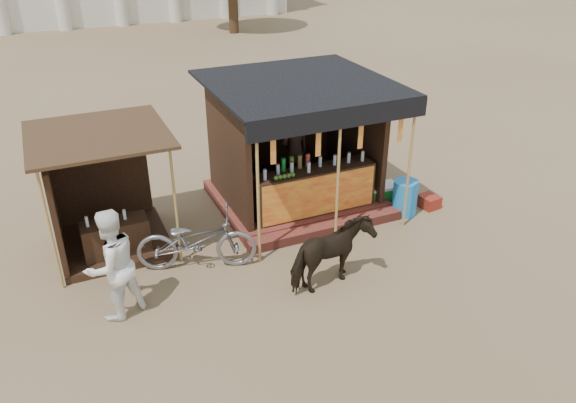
# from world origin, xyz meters

# --- Properties ---
(ground) EXTENTS (120.00, 120.00, 0.00)m
(ground) POSITION_xyz_m (0.00, 0.00, 0.00)
(ground) COLOR #846B4C
(ground) RESTS_ON ground
(main_stall) EXTENTS (3.60, 3.61, 2.78)m
(main_stall) POSITION_xyz_m (1.00, 3.36, 1.03)
(main_stall) COLOR brown
(main_stall) RESTS_ON ground
(secondary_stall) EXTENTS (2.40, 2.40, 2.38)m
(secondary_stall) POSITION_xyz_m (-3.17, 3.24, 0.85)
(secondary_stall) COLOR #332012
(secondary_stall) RESTS_ON ground
(cow) EXTENTS (1.61, 1.00, 1.27)m
(cow) POSITION_xyz_m (0.24, 0.31, 0.63)
(cow) COLOR black
(cow) RESTS_ON ground
(motorbike) EXTENTS (2.28, 1.39, 1.13)m
(motorbike) POSITION_xyz_m (-1.71, 1.82, 0.57)
(motorbike) COLOR gray
(motorbike) RESTS_ON ground
(bystander) EXTENTS (1.14, 1.04, 1.89)m
(bystander) POSITION_xyz_m (-3.25, 1.04, 0.95)
(bystander) COLOR white
(bystander) RESTS_ON ground
(blue_barrel) EXTENTS (0.70, 0.70, 0.76)m
(blue_barrel) POSITION_xyz_m (2.92, 2.00, 0.38)
(blue_barrel) COLOR #1C80D2
(blue_barrel) RESTS_ON ground
(red_crate) EXTENTS (0.42, 0.46, 0.27)m
(red_crate) POSITION_xyz_m (3.58, 2.00, 0.14)
(red_crate) COLOR maroon
(red_crate) RESTS_ON ground
(cooler) EXTENTS (0.68, 0.50, 0.46)m
(cooler) POSITION_xyz_m (2.73, 2.58, 0.23)
(cooler) COLOR #1B7D23
(cooler) RESTS_ON ground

